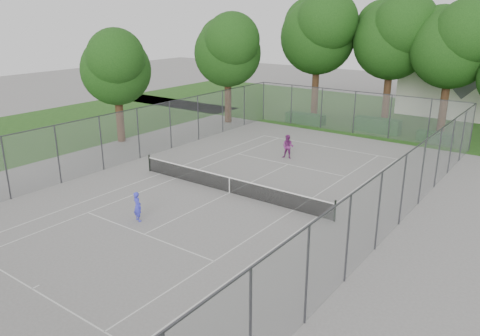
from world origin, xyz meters
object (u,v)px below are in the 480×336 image
Objects in this scene: tennis_net at (229,184)px; house at (450,72)px; woman_player at (288,147)px; girl_player at (138,206)px.

house reaches higher than tennis_net.
woman_player is at bearing -102.11° from house.
girl_player is (-5.43, -35.60, -3.30)m from house.
woman_player is (-0.73, 7.58, 0.32)m from tennis_net.
girl_player is at bearing -98.67° from house.
woman_player is (-4.83, -22.49, -3.21)m from house.
tennis_net is 8.67× the size of girl_player.
house reaches higher than girl_player.
tennis_net is 7.72× the size of woman_player.
tennis_net is 5.69m from girl_player.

